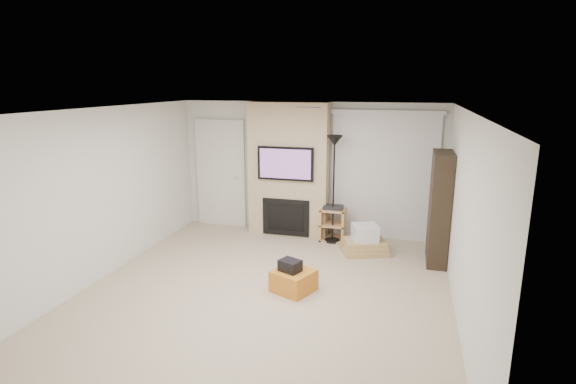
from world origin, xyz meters
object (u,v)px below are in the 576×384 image
(bookshelf, at_px, (439,208))
(floor_lamp, at_px, (334,159))
(av_stand, at_px, (333,222))
(ottoman, at_px, (294,281))
(box_stack, at_px, (365,242))

(bookshelf, bearing_deg, floor_lamp, 164.32)
(av_stand, bearing_deg, floor_lamp, -84.16)
(ottoman, xyz_separation_m, box_stack, (0.81, 1.72, 0.04))
(av_stand, relative_size, box_stack, 0.74)
(floor_lamp, relative_size, bookshelf, 1.08)
(ottoman, bearing_deg, box_stack, 64.76)
(ottoman, height_order, av_stand, av_stand)
(floor_lamp, height_order, box_stack, floor_lamp)
(floor_lamp, distance_m, bookshelf, 1.96)
(av_stand, distance_m, bookshelf, 1.96)
(av_stand, bearing_deg, box_stack, -37.95)
(bookshelf, bearing_deg, ottoman, -140.31)
(ottoman, relative_size, box_stack, 0.56)
(box_stack, bearing_deg, av_stand, 142.05)
(box_stack, xyz_separation_m, bookshelf, (1.16, -0.09, 0.71))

